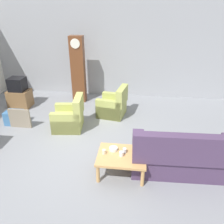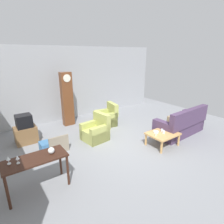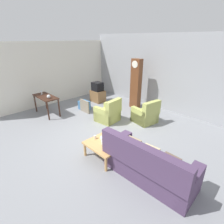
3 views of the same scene
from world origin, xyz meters
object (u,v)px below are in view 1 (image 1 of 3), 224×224
Objects in this scene: tv_stand_cabinet at (20,98)px; cup_cream_tall at (104,152)px; armchair_olive_near at (70,118)px; cup_blue_rimmed at (125,151)px; storage_box_blue at (14,117)px; tv_crt at (17,84)px; framed_picture_leaning at (20,118)px; coffee_table_wood at (122,157)px; couch_floral at (185,157)px; cup_white_porcelain at (121,154)px; bowl_white_stacked at (113,149)px; armchair_olive_far at (113,106)px; grandfather_clock at (78,70)px.

tv_stand_cabinet is 4.29m from cup_cream_tall.
armchair_olive_near is 9.34× the size of cup_blue_rimmed.
tv_crt is at bearing 109.01° from storage_box_blue.
tv_stand_cabinet is at bearing 116.75° from framed_picture_leaning.
coffee_table_wood is 1.60× the size of framed_picture_leaning.
tv_crt is 1.33m from storage_box_blue.
tv_crt is (-3.58, 2.81, 0.40)m from coffee_table_wood.
couch_floral is 4.55× the size of storage_box_blue.
tv_crt is at bearing 143.10° from cup_blue_rimmed.
cup_white_porcelain is 0.55× the size of bowl_white_stacked.
armchair_olive_far is 1.80m from grandfather_clock.
coffee_table_wood is 2.05× the size of storage_box_blue.
storage_box_blue is 4.75× the size of cup_blue_rimmed.
armchair_olive_near is 2.35m from tv_stand_cabinet.
cup_cream_tall is at bearing -30.67° from storage_box_blue.
cup_white_porcelain is at bearing -79.71° from armchair_olive_far.
cup_cream_tall reaches higher than bowl_white_stacked.
coffee_table_wood is at bearing -63.43° from grandfather_clock.
armchair_olive_far is 2.64m from cup_white_porcelain.
storage_box_blue is 4.78× the size of cup_cream_tall.
coffee_table_wood is at bearing -38.06° from tv_stand_cabinet.
framed_picture_leaning is 0.33m from storage_box_blue.
grandfather_clock reaches higher than coffee_table_wood.
grandfather_clock is 3.86m from cup_cream_tall.
cup_blue_rimmed is (0.52, -2.48, 0.18)m from armchair_olive_far.
framed_picture_leaning is at bearing -119.68° from grandfather_clock.
armchair_olive_near is 9.71× the size of cup_white_porcelain.
cup_white_porcelain is at bearing -28.14° from storage_box_blue.
cup_cream_tall is (0.12, -2.57, 0.18)m from armchair_olive_far.
couch_floral is 1.26m from coffee_table_wood.
framed_picture_leaning is 2.99m from cup_cream_tall.
framed_picture_leaning is (-1.36, -0.13, -0.03)m from armchair_olive_near.
storage_box_blue is at bearing 151.86° from cup_white_porcelain.
armchair_olive_near reaches higher than coffee_table_wood.
cup_cream_tall is (1.20, -1.64, 0.18)m from armchair_olive_near.
tv_crt is (0.00, 0.00, 0.49)m from tv_stand_cabinet.
tv_stand_cabinet reaches higher than cup_cream_tall.
cup_blue_rimmed is at bearing -62.27° from grandfather_clock.
grandfather_clock reaches higher than armchair_olive_near.
cup_cream_tall reaches higher than coffee_table_wood.
bowl_white_stacked is at bearing 40.37° from cup_cream_tall.
coffee_table_wood is at bearing -121.76° from cup_blue_rimmed.
tv_stand_cabinet is 1.42× the size of tv_crt.
storage_box_blue is at bearing 153.82° from cup_blue_rimmed.
couch_floral is 4.37m from framed_picture_leaning.
bowl_white_stacked is (-0.23, 0.06, -0.02)m from cup_blue_rimmed.
coffee_table_wood is 0.11m from cup_white_porcelain.
framed_picture_leaning is at bearing 153.63° from bowl_white_stacked.
cup_blue_rimmed reaches higher than bowl_white_stacked.
cup_white_porcelain is (3.58, -2.84, 0.20)m from tv_stand_cabinet.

